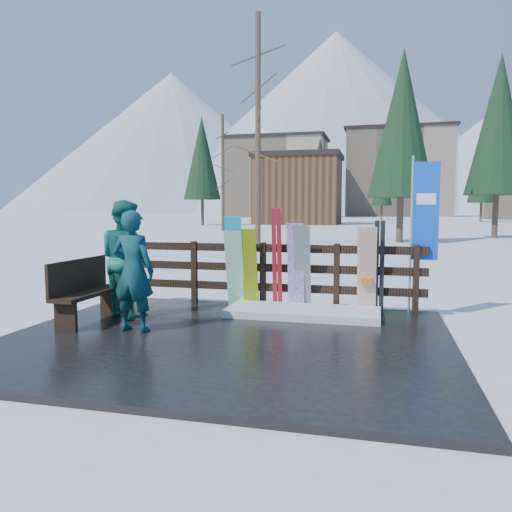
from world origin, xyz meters
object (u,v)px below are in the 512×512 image
(snowboard_4, at_px, (302,268))
(snowboard_5, at_px, (367,271))
(snowboard_3, at_px, (296,267))
(person_back, at_px, (125,259))
(snowboard_1, at_px, (235,269))
(bench, at_px, (85,289))
(person_front, at_px, (133,271))
(snowboard_0, at_px, (236,262))
(snowboard_2, at_px, (250,269))
(rental_flag, at_px, (422,217))

(snowboard_4, bearing_deg, snowboard_5, 0.00)
(snowboard_5, bearing_deg, snowboard_3, 180.00)
(snowboard_5, xyz_separation_m, person_back, (-3.78, -1.10, 0.21))
(snowboard_1, relative_size, snowboard_4, 0.92)
(bench, xyz_separation_m, person_front, (1.01, -0.34, 0.35))
(snowboard_0, height_order, snowboard_3, snowboard_0)
(snowboard_2, bearing_deg, snowboard_4, 0.00)
(snowboard_3, height_order, person_front, person_front)
(snowboard_1, height_order, snowboard_3, snowboard_3)
(snowboard_4, xyz_separation_m, snowboard_5, (1.07, 0.00, -0.01))
(bench, relative_size, snowboard_3, 0.99)
(snowboard_3, bearing_deg, person_back, -157.05)
(snowboard_2, xyz_separation_m, person_back, (-1.79, -1.10, 0.24))
(snowboard_4, relative_size, snowboard_5, 1.01)
(person_front, bearing_deg, snowboard_3, -132.41)
(snowboard_5, relative_size, rental_flag, 0.57)
(snowboard_0, height_order, snowboard_2, snowboard_0)
(snowboard_1, distance_m, snowboard_2, 0.27)
(snowboard_4, bearing_deg, snowboard_0, -180.00)
(bench, relative_size, person_front, 0.87)
(snowboard_1, relative_size, snowboard_5, 0.93)
(bench, height_order, snowboard_5, snowboard_5)
(rental_flag, bearing_deg, snowboard_4, -172.05)
(snowboard_3, bearing_deg, rental_flag, 7.52)
(snowboard_1, height_order, rental_flag, rental_flag)
(bench, height_order, snowboard_0, snowboard_0)
(snowboard_1, xyz_separation_m, snowboard_4, (1.19, 0.00, 0.06))
(snowboard_1, relative_size, rental_flag, 0.53)
(snowboard_4, relative_size, rental_flag, 0.58)
(bench, relative_size, snowboard_0, 0.91)
(snowboard_1, bearing_deg, rental_flag, 4.94)
(snowboard_0, distance_m, snowboard_2, 0.28)
(person_back, bearing_deg, snowboard_5, -136.95)
(snowboard_2, bearing_deg, snowboard_0, -180.00)
(snowboard_4, height_order, snowboard_5, snowboard_4)
(bench, distance_m, snowboard_5, 4.50)
(person_front, height_order, person_back, person_back)
(bench, bearing_deg, snowboard_5, 21.39)
(snowboard_1, height_order, snowboard_5, snowboard_5)
(snowboard_3, distance_m, snowboard_5, 1.18)
(rental_flag, bearing_deg, person_front, -150.95)
(snowboard_2, bearing_deg, rental_flag, 5.40)
(rental_flag, xyz_separation_m, person_front, (-4.04, -2.24, -0.74))
(snowboard_5, relative_size, person_back, 0.79)
(snowboard_5, bearing_deg, snowboard_1, -180.00)
(bench, distance_m, snowboard_3, 3.43)
(snowboard_2, height_order, person_front, person_front)
(snowboard_5, bearing_deg, snowboard_2, 180.00)
(snowboard_3, xyz_separation_m, snowboard_4, (0.11, 0.00, -0.01))
(snowboard_0, xyz_separation_m, person_front, (-0.93, -1.97, 0.05))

